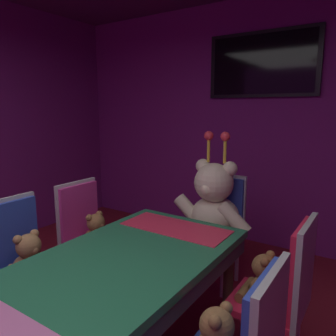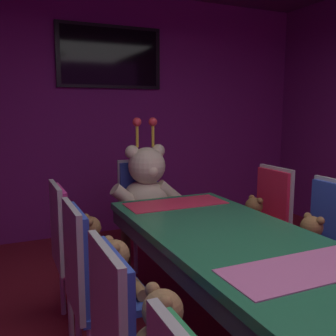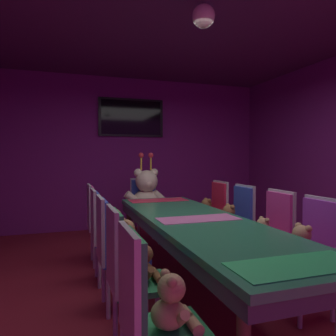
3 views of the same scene
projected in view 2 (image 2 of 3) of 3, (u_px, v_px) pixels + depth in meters
The scene contains 14 objects.
wall_back at pixel (109, 115), 4.52m from camera, with size 5.20×0.12×2.80m, color #721E72.
banquet_table at pixel (302, 287), 1.74m from camera, with size 0.90×3.17×0.75m.
teddy_left_2 at pixel (164, 334), 1.48m from camera, with size 0.27×0.35×0.33m.
chair_left_3 at pixel (89, 276), 2.00m from camera, with size 0.42×0.41×0.98m.
teddy_left_3 at pixel (116, 271), 2.06m from camera, with size 0.26×0.34×0.32m.
chair_left_4 at pixel (70, 241), 2.54m from camera, with size 0.42×0.41×0.98m.
teddy_left_4 at pixel (91, 240), 2.60m from camera, with size 0.24×0.31×0.29m.
chair_right_3 at pixel (326, 236), 2.64m from camera, with size 0.42×0.41×0.98m.
teddy_right_3 at pixel (310, 240), 2.58m from camera, with size 0.25×0.32×0.30m.
chair_right_4 at pixel (267, 213), 3.22m from camera, with size 0.42×0.41×0.98m.
teddy_right_4 at pixel (253, 216), 3.16m from camera, with size 0.24×0.31×0.29m.
throne_chair at pixel (141, 200), 3.67m from camera, with size 0.41×0.42×0.98m.
king_teddy_bear at pixel (147, 187), 3.49m from camera, with size 0.72×0.56×0.93m.
wall_tv at pixel (110, 57), 4.34m from camera, with size 1.21×0.06×0.70m.
Camera 2 is at (-1.23, -1.25, 1.46)m, focal length 40.90 mm.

